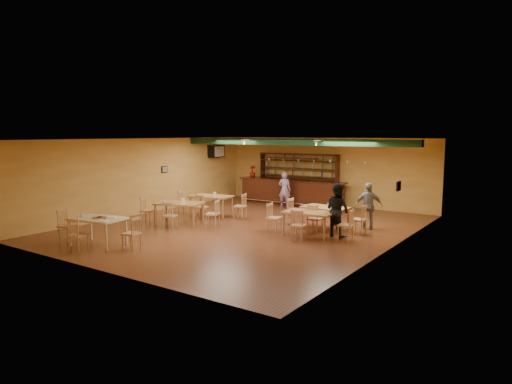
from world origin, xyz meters
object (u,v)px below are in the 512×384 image
Objects in this scene: bar_counter at (291,192)px; dining_table_a at (211,206)px; near_table at (98,231)px; patron_bar at (285,190)px; patron_right_a at (337,210)px; dining_table_b at (325,218)px; dining_table_d at (308,224)px; dining_table_c at (179,214)px.

bar_counter is 4.32m from dining_table_a.
bar_counter is 9.67m from near_table.
near_table is (0.37, -5.48, 0.01)m from dining_table_a.
patron_right_a reaches higher than patron_bar.
dining_table_d is at bearing -87.80° from dining_table_b.
dining_table_a is at bearing 16.73° from patron_right_a.
dining_table_a is at bearing 164.23° from dining_table_d.
bar_counter is 6.25m from dining_table_c.
dining_table_b is 0.97× the size of patron_bar.
dining_table_a is at bearing 59.48° from patron_bar.
bar_counter is at bearing 63.61° from dining_table_a.
patron_bar is at bearing -79.25° from bar_counter.
bar_counter reaches higher than dining_table_a.
dining_table_c is at bearing 82.44° from near_table.
dining_table_b is 7.22m from near_table.
bar_counter is 5.31m from dining_table_b.
dining_table_b is at bearing 85.95° from dining_table_d.
patron_bar is 5.74m from patron_right_a.
dining_table_a is at bearing -175.19° from dining_table_b.
dining_table_b is 4.63m from patron_bar.
dining_table_b is 1.22m from patron_right_a.
dining_table_b is at bearing 8.34° from dining_table_c.
dining_table_a is 3.61m from patron_bar.
dining_table_b is (4.76, 0.26, -0.02)m from dining_table_a.
dining_table_b is (3.59, -3.90, -0.19)m from bar_counter.
bar_counter is 3.06× the size of patron_right_a.
near_table reaches higher than dining_table_a.
bar_counter is 0.87m from patron_bar.
patron_right_a is at bearing -46.96° from bar_counter.
bar_counter is 3.40× the size of near_table.
patron_right_a reaches higher than bar_counter.
bar_counter is 3.31× the size of patron_bar.
patron_bar is at bearing 74.13° from near_table.
bar_counter is at bearing -88.14° from patron_bar.
dining_table_c is at bearing 69.72° from patron_bar.
near_table reaches higher than dining_table_d.
near_table is 7.17m from patron_right_a.
dining_table_a is 5.49m from near_table.
patron_bar is (-3.43, 3.08, 0.40)m from dining_table_b.
near_table is at bearing -96.83° from dining_table_a.
bar_counter reaches higher than dining_table_b.
near_table is (-0.79, -9.64, -0.16)m from bar_counter.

